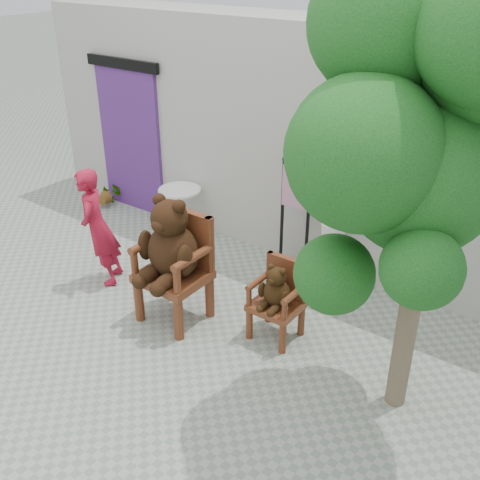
{
  "coord_description": "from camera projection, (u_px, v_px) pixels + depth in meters",
  "views": [
    {
      "loc": [
        3.22,
        -3.15,
        3.73
      ],
      "look_at": [
        0.11,
        1.14,
        0.95
      ],
      "focal_mm": 42.0,
      "sensor_mm": 36.0,
      "label": 1
    }
  ],
  "objects": [
    {
      "name": "ground_plane",
      "position": [
        165.0,
        363.0,
        5.66
      ],
      "size": [
        60.0,
        60.0,
        0.0
      ],
      "primitive_type": "plane",
      "color": "gray",
      "rests_on": "ground"
    },
    {
      "name": "back_wall",
      "position": [
        323.0,
        143.0,
        7.19
      ],
      "size": [
        9.0,
        1.0,
        3.0
      ],
      "primitive_type": "cube",
      "color": "#B6B3AB",
      "rests_on": "ground"
    },
    {
      "name": "doorway",
      "position": [
        130.0,
        137.0,
        8.53
      ],
      "size": [
        1.4,
        0.11,
        2.33
      ],
      "color": "#532775",
      "rests_on": "ground"
    },
    {
      "name": "chair_big",
      "position": [
        173.0,
        252.0,
        5.99
      ],
      "size": [
        0.7,
        0.78,
        1.48
      ],
      "color": "#512411",
      "rests_on": "ground"
    },
    {
      "name": "chair_small",
      "position": [
        278.0,
        293.0,
        5.84
      ],
      "size": [
        0.5,
        0.47,
        0.88
      ],
      "color": "#512411",
      "rests_on": "ground"
    },
    {
      "name": "person",
      "position": [
        98.0,
        228.0,
        6.74
      ],
      "size": [
        0.59,
        0.64,
        1.46
      ],
      "primitive_type": "imported",
      "rotation": [
        0.0,
        0.0,
        -0.99
      ],
      "color": "maroon",
      "rests_on": "ground"
    },
    {
      "name": "cafe_table",
      "position": [
        180.0,
        206.0,
        8.01
      ],
      "size": [
        0.6,
        0.6,
        0.7
      ],
      "rotation": [
        0.0,
        0.0,
        -0.11
      ],
      "color": "white",
      "rests_on": "ground"
    },
    {
      "name": "display_stand",
      "position": [
        294.0,
        232.0,
        6.97
      ],
      "size": [
        0.46,
        0.36,
        1.51
      ],
      "rotation": [
        0.0,
        0.0,
        0.03
      ],
      "color": "black",
      "rests_on": "ground"
    },
    {
      "name": "stool_bucket",
      "position": [
        333.0,
        236.0,
        6.73
      ],
      "size": [
        0.32,
        0.32,
        1.45
      ],
      "rotation": [
        0.0,
        0.0,
        -0.41
      ],
      "color": "white",
      "rests_on": "ground"
    },
    {
      "name": "tree",
      "position": [
        417.0,
        109.0,
        3.9
      ],
      "size": [
        1.8,
        1.83,
        3.8
      ],
      "rotation": [
        0.0,
        0.0,
        -0.06
      ],
      "color": "brown",
      "rests_on": "ground"
    },
    {
      "name": "potted_plant",
      "position": [
        108.0,
        195.0,
        9.03
      ],
      "size": [
        0.4,
        0.37,
        0.37
      ],
      "primitive_type": "imported",
      "rotation": [
        0.0,
        0.0,
        0.25
      ],
      "color": "#103E15",
      "rests_on": "ground"
    }
  ]
}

